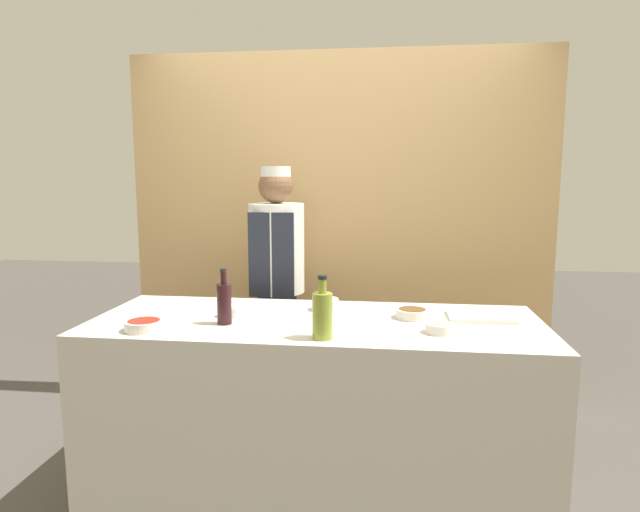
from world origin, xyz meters
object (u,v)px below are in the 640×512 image
sauce_bowl_brown (412,313)px  sauce_bowl_orange (326,304)px  chef_center (277,289)px  bottle_wine (224,302)px  bottle_oil (322,314)px  sauce_bowl_green (439,328)px  sauce_bowl_yellow (232,311)px  cutting_board (481,316)px  sauce_bowl_red (144,325)px

sauce_bowl_brown → sauce_bowl_orange: size_ratio=1.20×
chef_center → bottle_wine: bearing=-94.1°
bottle_oil → sauce_bowl_orange: bearing=94.8°
bottle_wine → sauce_bowl_green: bearing=-1.6°
sauce_bowl_yellow → sauce_bowl_orange: 0.47m
sauce_bowl_green → sauce_bowl_orange: (-0.53, 0.34, 0.01)m
cutting_board → bottle_oil: 0.83m
cutting_board → bottle_oil: bearing=-149.8°
sauce_bowl_yellow → sauce_bowl_orange: sauce_bowl_orange is taller
bottle_oil → chef_center: bearing=111.2°
sauce_bowl_green → sauce_bowl_orange: sauce_bowl_orange is taller
sauce_bowl_green → sauce_bowl_brown: size_ratio=0.77×
sauce_bowl_brown → sauce_bowl_red: same height
sauce_bowl_orange → sauce_bowl_red: bearing=-148.5°
sauce_bowl_red → chef_center: 1.10m
bottle_oil → cutting_board: bearing=30.2°
sauce_bowl_yellow → sauce_bowl_orange: size_ratio=0.88×
sauce_bowl_green → bottle_oil: bearing=-163.7°
sauce_bowl_red → bottle_wine: (0.32, 0.14, 0.08)m
sauce_bowl_yellow → chef_center: size_ratio=0.07×
sauce_bowl_brown → sauce_bowl_red: bearing=-163.4°
sauce_bowl_brown → sauce_bowl_green: bearing=-66.1°
bottle_oil → sauce_bowl_yellow: bearing=147.3°
sauce_bowl_brown → cutting_board: bearing=6.3°
sauce_bowl_yellow → sauce_bowl_brown: bearing=4.6°
bottle_oil → sauce_bowl_red: bearing=178.1°
sauce_bowl_green → sauce_bowl_red: bearing=-174.8°
sauce_bowl_red → chef_center: chef_center is taller
sauce_bowl_red → cutting_board: size_ratio=0.56×
chef_center → cutting_board: bearing=-29.7°
sauce_bowl_yellow → chef_center: (0.07, 0.74, -0.05)m
sauce_bowl_yellow → sauce_bowl_green: 0.98m
bottle_wine → chef_center: bearing=85.9°
sauce_bowl_red → sauce_bowl_yellow: bearing=42.0°
sauce_bowl_green → sauce_bowl_yellow: bearing=170.4°
sauce_bowl_green → bottle_wine: (-0.96, 0.03, 0.08)m
sauce_bowl_green → bottle_wine: bottle_wine is taller
sauce_bowl_yellow → bottle_wine: bearing=-86.9°
sauce_bowl_green → cutting_board: size_ratio=0.40×
sauce_bowl_orange → chef_center: 0.68m
sauce_bowl_yellow → sauce_bowl_red: bearing=-138.0°
sauce_bowl_orange → bottle_oil: 0.49m
sauce_bowl_green → chef_center: bearing=134.6°
sauce_bowl_brown → cutting_board: (0.32, 0.04, -0.01)m
sauce_bowl_brown → sauce_bowl_orange: sauce_bowl_orange is taller
cutting_board → chef_center: chef_center is taller
bottle_oil → bottle_wine: 0.50m
sauce_bowl_red → bottle_oil: bottle_oil is taller
sauce_bowl_green → chef_center: size_ratio=0.07×
cutting_board → bottle_oil: bottle_oil is taller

